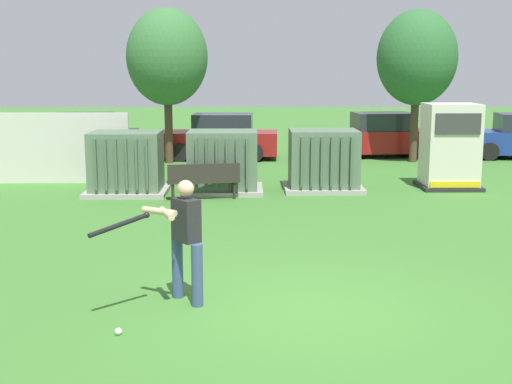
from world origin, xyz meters
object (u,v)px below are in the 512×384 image
object	(u,v)px
batter	(183,235)
parked_car_leftmost	(81,137)
transformer_mid_west	(223,162)
parked_car_left_of_center	(220,138)
parked_car_right_of_center	(379,136)
transformer_west	(126,164)
transformer_mid_east	(323,161)
generator_enclosure	(450,147)
sports_ball	(118,331)
park_bench	(204,178)

from	to	relation	value
batter	parked_car_leftmost	xyz separation A→B (m)	(-5.16, 15.86, -0.22)
transformer_mid_west	parked_car_left_of_center	distance (m)	6.73
parked_car_right_of_center	transformer_mid_west	bearing A→B (deg)	-127.45
transformer_west	parked_car_right_of_center	distance (m)	10.97
transformer_west	parked_car_leftmost	xyz separation A→B (m)	(-2.92, 7.42, -0.04)
transformer_mid_east	batter	distance (m)	9.37
batter	parked_car_left_of_center	size ratio (longest dim) A/B	0.41
transformer_mid_west	generator_enclosure	size ratio (longest dim) A/B	0.91
transformer_mid_west	parked_car_leftmost	bearing A→B (deg)	126.94
parked_car_leftmost	parked_car_left_of_center	distance (m)	5.12
transformer_mid_west	parked_car_left_of_center	size ratio (longest dim) A/B	0.49
transformer_west	generator_enclosure	world-z (taller)	generator_enclosure
parked_car_left_of_center	parked_car_right_of_center	size ratio (longest dim) A/B	0.98
transformer_mid_east	parked_car_right_of_center	xyz separation A→B (m)	(2.86, 7.00, -0.04)
sports_ball	parked_car_right_of_center	xyz separation A→B (m)	(6.52, 17.08, 0.71)
generator_enclosure	transformer_mid_west	bearing A→B (deg)	-175.36
generator_enclosure	sports_ball	size ratio (longest dim) A/B	25.56
park_bench	parked_car_leftmost	xyz separation A→B (m)	(-4.98, 8.28, 0.22)
parked_car_leftmost	parked_car_right_of_center	distance (m)	10.97
parked_car_leftmost	sports_ball	bearing A→B (deg)	-75.37
transformer_mid_west	parked_car_left_of_center	xyz separation A→B (m)	(-0.33, 6.72, -0.04)
parked_car_left_of_center	transformer_west	bearing A→B (deg)	-107.40
transformer_mid_west	sports_ball	distance (m)	9.91
transformer_west	transformer_mid_west	size ratio (longest dim) A/B	1.00
sports_ball	parked_car_leftmost	bearing A→B (deg)	104.63
park_bench	parked_car_leftmost	bearing A→B (deg)	121.02
transformer_mid_west	batter	world-z (taller)	batter
transformer_mid_east	park_bench	world-z (taller)	transformer_mid_east
park_bench	parked_car_leftmost	distance (m)	9.66
transformer_mid_east	generator_enclosure	size ratio (longest dim) A/B	0.91
transformer_west	sports_ball	world-z (taller)	transformer_west
park_bench	batter	size ratio (longest dim) A/B	1.06
generator_enclosure	batter	world-z (taller)	generator_enclosure
parked_car_right_of_center	batter	bearing A→B (deg)	-110.07
transformer_mid_west	parked_car_leftmost	world-z (taller)	same
transformer_west	parked_car_leftmost	distance (m)	7.98
transformer_west	parked_car_right_of_center	world-z (taller)	same
transformer_mid_west	parked_car_left_of_center	bearing A→B (deg)	92.77
transformer_west	parked_car_left_of_center	bearing A→B (deg)	72.60
transformer_mid_east	parked_car_right_of_center	size ratio (longest dim) A/B	0.48
batter	parked_car_left_of_center	world-z (taller)	batter
transformer_mid_west	parked_car_right_of_center	size ratio (longest dim) A/B	0.48
transformer_mid_west	transformer_mid_east	distance (m)	2.70
transformer_mid_west	parked_car_leftmost	xyz separation A→B (m)	(-5.42, 7.21, -0.04)
parked_car_leftmost	parked_car_left_of_center	xyz separation A→B (m)	(5.09, -0.49, 0.00)
transformer_mid_west	park_bench	xyz separation A→B (m)	(-0.44, -1.07, -0.25)
parked_car_left_of_center	parked_car_right_of_center	xyz separation A→B (m)	(5.87, 0.52, 0.00)
park_bench	transformer_west	bearing A→B (deg)	157.37
park_bench	transformer_mid_east	bearing A→B (deg)	22.74
park_bench	parked_car_leftmost	size ratio (longest dim) A/B	0.42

